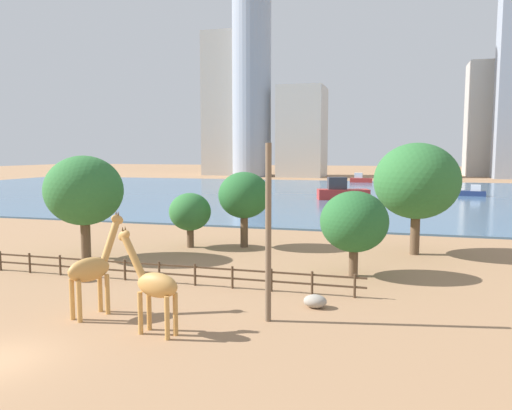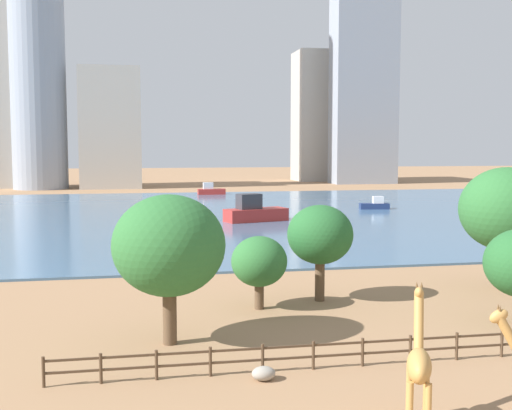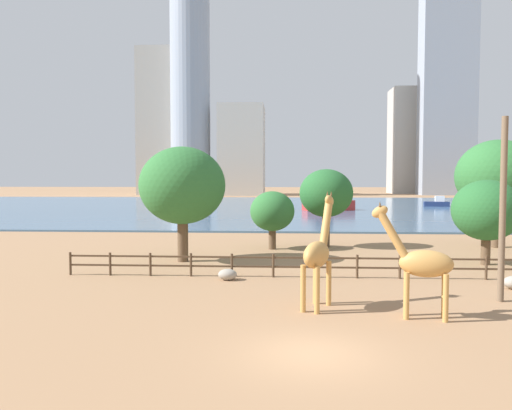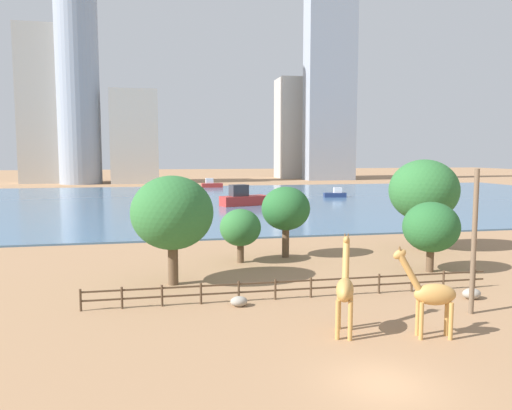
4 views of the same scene
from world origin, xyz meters
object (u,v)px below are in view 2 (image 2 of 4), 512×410
at_px(boulder_near_fence, 264,373).
at_px(tree_left_small, 259,262).
at_px(boat_sailboat, 254,212).
at_px(boat_barge, 375,205).
at_px(tree_left_large, 320,235).
at_px(boat_tug, 211,190).
at_px(tree_right_small, 169,246).
at_px(tree_center_broad, 507,209).
at_px(boat_ferry, 503,220).
at_px(giraffe_tall, 419,364).

relative_size(boulder_near_fence, tree_left_small, 0.23).
relative_size(boat_sailboat, boat_barge, 1.86).
bearing_deg(tree_left_large, boat_tug, 87.80).
bearing_deg(boat_sailboat, tree_left_large, -111.24).
bearing_deg(boat_barge, boat_tug, -50.29).
bearing_deg(tree_right_small, boat_tug, 82.11).
relative_size(tree_center_broad, boat_ferry, 1.35).
height_order(tree_left_large, boat_sailboat, tree_left_large).
xyz_separation_m(tree_right_small, boat_ferry, (42.10, 38.20, -3.90)).
bearing_deg(tree_right_small, boat_sailboat, 74.68).
bearing_deg(boulder_near_fence, tree_left_large, 64.28).
xyz_separation_m(tree_left_small, tree_right_small, (-5.75, -6.01, 2.07)).
distance_m(tree_left_large, boat_ferry, 44.65).
distance_m(tree_left_small, tree_right_small, 8.57).
distance_m(boat_tug, boat_barge, 40.99).
bearing_deg(boat_ferry, boat_barge, 41.45).
xyz_separation_m(boulder_near_fence, boat_ferry, (38.46, 44.03, 0.80)).
bearing_deg(boat_ferry, tree_center_broad, 173.18).
bearing_deg(boulder_near_fence, boat_ferry, 48.87).
bearing_deg(tree_right_small, boulder_near_fence, -58.03).
xyz_separation_m(tree_center_broad, tree_left_small, (-17.69, -1.97, -2.69)).
bearing_deg(boat_barge, tree_right_small, 68.55).
relative_size(tree_right_small, boat_barge, 1.62).
bearing_deg(tree_left_large, tree_right_small, -143.68).
relative_size(tree_center_broad, boat_sailboat, 0.98).
xyz_separation_m(boulder_near_fence, boat_barge, (31.35, 67.89, 0.57)).
bearing_deg(boat_tug, tree_left_large, -93.15).
relative_size(tree_left_large, tree_left_small, 1.38).
xyz_separation_m(giraffe_tall, tree_left_large, (1.86, 18.63, 1.96)).
xyz_separation_m(tree_left_large, tree_right_small, (-9.99, -7.34, 0.73)).
bearing_deg(boat_sailboat, boat_barge, 13.77).
xyz_separation_m(boulder_near_fence, boat_sailboat, (9.96, 55.48, 1.12)).
relative_size(giraffe_tall, boat_tug, 0.89).
xyz_separation_m(giraffe_tall, boat_barge, (26.86, 73.34, -1.44)).
distance_m(tree_center_broad, boat_barge, 55.49).
distance_m(boat_sailboat, boat_barge, 24.73).
xyz_separation_m(giraffe_tall, tree_left_small, (-2.38, 17.30, 0.61)).
height_order(boulder_near_fence, boat_tug, boat_tug).
bearing_deg(giraffe_tall, boat_tug, 20.29).
bearing_deg(tree_left_small, boat_tug, 85.17).
bearing_deg(tree_left_small, tree_left_large, 17.45).
relative_size(tree_left_large, tree_center_broad, 0.73).
height_order(giraffe_tall, boat_tug, giraffe_tall).
xyz_separation_m(tree_left_large, boat_barge, (25.01, 54.71, -3.40)).
height_order(tree_center_broad, boat_sailboat, tree_center_broad).
height_order(tree_left_small, boat_sailboat, tree_left_small).
bearing_deg(boulder_near_fence, tree_center_broad, 34.90).
height_order(tree_right_small, boat_barge, tree_right_small).
bearing_deg(boat_tug, boat_barge, -59.21).
bearing_deg(boat_sailboat, tree_center_broad, -93.05).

